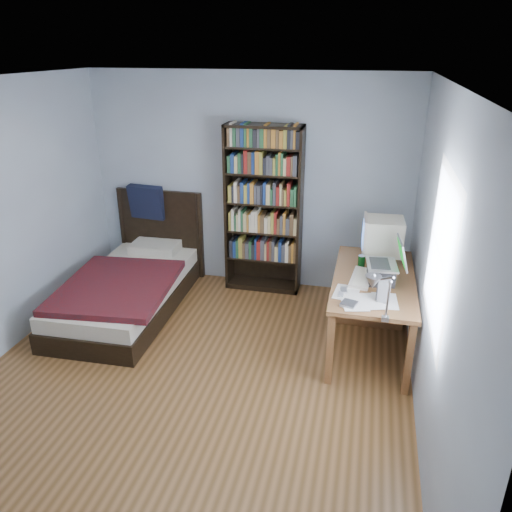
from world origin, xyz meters
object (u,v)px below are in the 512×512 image
Objects in this scene: desk at (372,289)px; speaker at (384,291)px; crt_monitor at (382,237)px; soda_can at (361,262)px; bookshelf at (264,210)px; desk_lamp at (376,286)px; laptop at (383,270)px; keyboard at (361,278)px; bed at (130,285)px.

desk is 0.96m from speaker.
desk is 0.57m from crt_monitor.
speaker reaches higher than soda_can.
crt_monitor is (0.04, 0.05, 0.57)m from desk.
speaker is at bearing -47.22° from bookshelf.
speaker is 0.71m from soda_can.
desk_lamp is (-0.06, -1.58, 0.21)m from crt_monitor.
laptop reaches higher than keyboard.
laptop is 3.54× the size of soda_can.
crt_monitor is at bearing 95.62° from speaker.
keyboard is 0.21× the size of bed.
crt_monitor reaches higher than keyboard.
bookshelf reaches higher than bed.
laptop is (0.03, -0.52, -0.13)m from crt_monitor.
bed reaches higher than keyboard.
keyboard is at bearing 120.30° from speaker.
desk_lamp is 1.29× the size of keyboard.
desk_lamp reaches higher than laptop.
laptop is 1.13m from desk_lamp.
bed is at bearing 169.81° from speaker.
bed is at bearing 174.22° from laptop.
keyboard is 0.29m from soda_can.
laptop is 0.96× the size of keyboard.
soda_can is at bearing 110.74° from speaker.
laptop is at bearing 85.23° from desk_lamp.
keyboard is at bearing -104.04° from desk.
crt_monitor is 0.92m from speaker.
desk_lamp is 0.77m from speaker.
crt_monitor is 0.53m from laptop.
crt_monitor is 1.60m from desk_lamp.
bed reaches higher than desk.
bookshelf is at bearing 143.25° from keyboard.
bookshelf reaches higher than crt_monitor.
keyboard is 2.25× the size of speaker.
crt_monitor is at bearing 87.76° from desk_lamp.
crt_monitor is 0.35m from soda_can.
bookshelf is at bearing 136.35° from speaker.
laptop is at bearing -54.39° from soda_can.
bookshelf is at bearing 120.53° from desk_lamp.
desk is at bearing 54.85° from soda_can.
crt_monitor is 1.00× the size of keyboard.
bookshelf is (-1.33, 0.57, 0.00)m from crt_monitor.
crt_monitor is 0.78× the size of desk_lamp.
desk is 0.59m from keyboard.
desk is 0.64m from laptop.
speaker is (0.20, -0.39, 0.08)m from keyboard.
bed is (-2.62, 1.34, -0.94)m from desk_lamp.
desk is 2.65m from bed.
bed is at bearing -175.76° from desk.
bed is at bearing -179.78° from soda_can.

